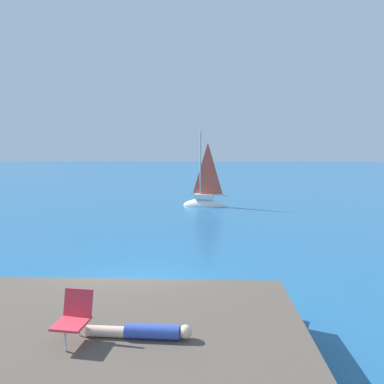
# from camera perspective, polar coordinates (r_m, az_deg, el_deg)

# --- Properties ---
(ground_plane) EXTENTS (160.00, 160.00, 0.00)m
(ground_plane) POSITION_cam_1_polar(r_m,az_deg,el_deg) (10.95, -8.92, -15.26)
(ground_plane) COLOR #236093
(shore_ledge) EXTENTS (6.91, 4.58, 1.06)m
(shore_ledge) POSITION_cam_1_polar(r_m,az_deg,el_deg) (7.24, -12.27, -23.32)
(shore_ledge) COLOR brown
(shore_ledge) RESTS_ON ground
(boulder_seaward) EXTENTS (1.54, 1.63, 0.98)m
(boulder_seaward) POSITION_cam_1_polar(r_m,az_deg,el_deg) (9.23, 10.80, -19.85)
(boulder_seaward) COLOR brown
(boulder_seaward) RESTS_ON ground
(boulder_inland) EXTENTS (1.33, 1.16, 0.71)m
(boulder_inland) POSITION_cam_1_polar(r_m,az_deg,el_deg) (9.34, -1.93, -19.37)
(boulder_inland) COLOR #524645
(boulder_inland) RESTS_ON ground
(sailboat_near) EXTENTS (3.07, 1.57, 5.58)m
(sailboat_near) POSITION_cam_1_polar(r_m,az_deg,el_deg) (25.00, 1.95, -1.53)
(sailboat_near) COLOR white
(sailboat_near) RESTS_ON ground
(person_sunbather) EXTENTS (1.76, 0.31, 0.25)m
(person_sunbather) POSITION_cam_1_polar(r_m,az_deg,el_deg) (6.44, -7.47, -20.82)
(person_sunbather) COLOR #334CB2
(person_sunbather) RESTS_ON shore_ledge
(beach_chair) EXTENTS (0.56, 0.66, 0.80)m
(beach_chair) POSITION_cam_1_polar(r_m,az_deg,el_deg) (6.47, -17.90, -17.77)
(beach_chair) COLOR #E03342
(beach_chair) RESTS_ON shore_ledge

